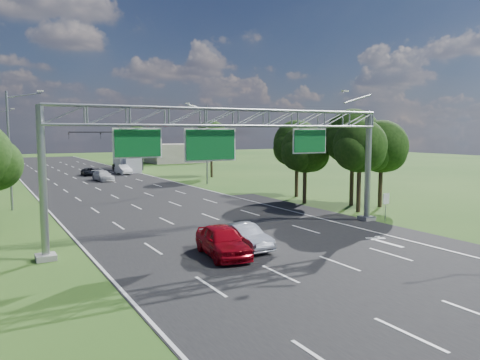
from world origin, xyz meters
TOP-DOWN VIEW (x-y plane):
  - ground at (0.00, 30.00)m, footprint 220.00×220.00m
  - road at (0.00, 30.00)m, footprint 18.00×180.00m
  - road_flare at (10.20, 14.00)m, footprint 3.00×30.00m
  - sign_gantry at (0.33, 12.00)m, footprint 23.50×1.00m
  - regulatory_sign at (12.40, 10.98)m, footprint 0.60×0.08m
  - traffic_signal at (7.48, 65.00)m, footprint 12.21×0.24m
  - streetlight_l_near at (-11.30, 30.00)m, footprint 2.97×0.22m
  - streetlight_r_mid at (11.30, 40.00)m, footprint 2.97×0.22m
  - tree_cluster_right at (14.80, 19.19)m, footprint 9.91×14.60m
  - tree_verge_rd at (16.08, 48.04)m, footprint 5.76×4.80m
  - tree_verge_re at (14.08, 78.04)m, footprint 5.76×4.80m
  - building_right at (24.00, 82.00)m, footprint 12.00×9.00m
  - red_coupe at (-2.66, 8.18)m, footprint 2.61×5.09m
  - silver_sedan at (-0.81, 9.06)m, footprint 1.69×4.31m
  - car_queue_a at (0.91, 50.66)m, footprint 2.39×4.91m
  - car_queue_b at (0.87, 59.52)m, footprint 1.95×4.16m
  - car_queue_d at (6.01, 59.13)m, footprint 1.77×4.53m
  - box_truck at (8.00, 64.63)m, footprint 3.11×9.40m

SIDE VIEW (x-z plane):
  - ground at x=0.00m, z-range 0.00..0.00m
  - road at x=0.00m, z-range -0.01..0.01m
  - road_flare at x=10.20m, z-range -0.01..0.01m
  - car_queue_b at x=0.87m, z-range 0.00..1.15m
  - car_queue_a at x=0.91m, z-range 0.00..1.38m
  - silver_sedan at x=-0.81m, z-range 0.00..1.40m
  - car_queue_d at x=6.01m, z-range 0.00..1.47m
  - red_coupe at x=-2.66m, z-range 0.00..1.66m
  - regulatory_sign at x=12.40m, z-range 0.46..2.56m
  - box_truck at x=8.00m, z-range -0.07..3.43m
  - building_right at x=24.00m, z-range 0.00..4.00m
  - traffic_signal at x=7.48m, z-range 1.67..8.67m
  - tree_verge_re at x=14.08m, z-range 1.28..9.12m
  - tree_cluster_right at x=14.80m, z-range 0.97..9.65m
  - streetlight_l_near at x=-11.30m, z-range 0.50..10.66m
  - streetlight_r_mid at x=11.30m, z-range 0.50..10.66m
  - tree_verge_rd at x=16.08m, z-range 1.49..9.77m
  - sign_gantry at x=0.33m, z-range 2.11..11.67m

